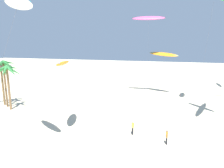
{
  "coord_description": "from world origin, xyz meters",
  "views": [
    {
      "loc": [
        9.13,
        5.53,
        10.87
      ],
      "look_at": [
        2.71,
        24.04,
        7.07
      ],
      "focal_mm": 31.25,
      "sensor_mm": 36.0,
      "label": 1
    }
  ],
  "objects_px": {
    "palm_tree_0": "(1,69)",
    "flying_kite_6": "(163,54)",
    "flying_kite_2": "(148,18)",
    "palm_tree_1": "(7,73)",
    "person_near_right": "(133,127)",
    "flying_kite_8": "(63,63)",
    "person_mid_field": "(167,137)",
    "flying_kite_4": "(18,4)",
    "palm_tree_2": "(4,68)"
  },
  "relations": [
    {
      "from": "palm_tree_0",
      "to": "flying_kite_4",
      "type": "relative_size",
      "value": 0.53
    },
    {
      "from": "palm_tree_1",
      "to": "person_near_right",
      "type": "relative_size",
      "value": 4.45
    },
    {
      "from": "palm_tree_0",
      "to": "person_near_right",
      "type": "bearing_deg",
      "value": -9.79
    },
    {
      "from": "flying_kite_6",
      "to": "person_near_right",
      "type": "distance_m",
      "value": 24.21
    },
    {
      "from": "palm_tree_1",
      "to": "person_near_right",
      "type": "distance_m",
      "value": 23.19
    },
    {
      "from": "palm_tree_2",
      "to": "person_mid_field",
      "type": "xyz_separation_m",
      "value": [
        28.52,
        -4.98,
        -6.2
      ]
    },
    {
      "from": "palm_tree_0",
      "to": "flying_kite_2",
      "type": "height_order",
      "value": "flying_kite_2"
    },
    {
      "from": "flying_kite_4",
      "to": "flying_kite_2",
      "type": "bearing_deg",
      "value": 75.39
    },
    {
      "from": "palm_tree_2",
      "to": "person_mid_field",
      "type": "distance_m",
      "value": 29.61
    },
    {
      "from": "palm_tree_0",
      "to": "palm_tree_1",
      "type": "bearing_deg",
      "value": -28.41
    },
    {
      "from": "palm_tree_1",
      "to": "person_mid_field",
      "type": "bearing_deg",
      "value": -8.18
    },
    {
      "from": "flying_kite_4",
      "to": "flying_kite_6",
      "type": "relative_size",
      "value": 1.56
    },
    {
      "from": "person_near_right",
      "to": "flying_kite_4",
      "type": "bearing_deg",
      "value": -138.56
    },
    {
      "from": "person_mid_field",
      "to": "person_near_right",
      "type": "bearing_deg",
      "value": 164.22
    },
    {
      "from": "flying_kite_6",
      "to": "person_mid_field",
      "type": "distance_m",
      "value": 25.44
    },
    {
      "from": "flying_kite_8",
      "to": "person_near_right",
      "type": "height_order",
      "value": "flying_kite_8"
    },
    {
      "from": "flying_kite_8",
      "to": "palm_tree_1",
      "type": "bearing_deg",
      "value": 161.3
    },
    {
      "from": "palm_tree_1",
      "to": "flying_kite_4",
      "type": "xyz_separation_m",
      "value": [
        13.52,
        -10.46,
        8.16
      ]
    },
    {
      "from": "person_near_right",
      "to": "flying_kite_8",
      "type": "bearing_deg",
      "value": -165.43
    },
    {
      "from": "flying_kite_2",
      "to": "person_near_right",
      "type": "relative_size",
      "value": 9.86
    },
    {
      "from": "palm_tree_0",
      "to": "flying_kite_6",
      "type": "xyz_separation_m",
      "value": [
        27.22,
        18.3,
        2.39
      ]
    },
    {
      "from": "palm_tree_0",
      "to": "palm_tree_2",
      "type": "distance_m",
      "value": 1.56
    },
    {
      "from": "palm_tree_0",
      "to": "person_mid_field",
      "type": "bearing_deg",
      "value": -10.64
    },
    {
      "from": "flying_kite_4",
      "to": "person_near_right",
      "type": "height_order",
      "value": "flying_kite_4"
    },
    {
      "from": "palm_tree_2",
      "to": "flying_kite_4",
      "type": "height_order",
      "value": "flying_kite_4"
    },
    {
      "from": "flying_kite_8",
      "to": "person_near_right",
      "type": "relative_size",
      "value": 5.74
    },
    {
      "from": "flying_kite_8",
      "to": "person_near_right",
      "type": "xyz_separation_m",
      "value": [
        8.26,
        2.15,
        -7.9
      ]
    },
    {
      "from": "flying_kite_4",
      "to": "flying_kite_8",
      "type": "height_order",
      "value": "flying_kite_4"
    },
    {
      "from": "flying_kite_2",
      "to": "person_near_right",
      "type": "height_order",
      "value": "flying_kite_2"
    },
    {
      "from": "flying_kite_6",
      "to": "palm_tree_2",
      "type": "bearing_deg",
      "value": -143.77
    },
    {
      "from": "flying_kite_2",
      "to": "flying_kite_4",
      "type": "xyz_separation_m",
      "value": [
        -7.23,
        -27.74,
        -2.03
      ]
    },
    {
      "from": "flying_kite_8",
      "to": "person_mid_field",
      "type": "relative_size",
      "value": 5.93
    },
    {
      "from": "flying_kite_4",
      "to": "flying_kite_8",
      "type": "relative_size",
      "value": 1.54
    },
    {
      "from": "palm_tree_0",
      "to": "person_mid_field",
      "type": "height_order",
      "value": "palm_tree_0"
    },
    {
      "from": "palm_tree_1",
      "to": "person_mid_field",
      "type": "xyz_separation_m",
      "value": [
        26.57,
        -3.82,
        -5.5
      ]
    },
    {
      "from": "flying_kite_6",
      "to": "person_near_right",
      "type": "xyz_separation_m",
      "value": [
        -1.51,
        -22.74,
        -8.19
      ]
    },
    {
      "from": "palm_tree_1",
      "to": "person_near_right",
      "type": "height_order",
      "value": "palm_tree_1"
    },
    {
      "from": "flying_kite_2",
      "to": "palm_tree_1",
      "type": "bearing_deg",
      "value": -140.21
    },
    {
      "from": "flying_kite_2",
      "to": "flying_kite_8",
      "type": "relative_size",
      "value": 1.72
    },
    {
      "from": "palm_tree_2",
      "to": "flying_kite_2",
      "type": "distance_m",
      "value": 29.41
    },
    {
      "from": "palm_tree_0",
      "to": "flying_kite_8",
      "type": "relative_size",
      "value": 0.81
    },
    {
      "from": "flying_kite_4",
      "to": "flying_kite_6",
      "type": "height_order",
      "value": "flying_kite_4"
    },
    {
      "from": "flying_kite_8",
      "to": "flying_kite_4",
      "type": "bearing_deg",
      "value": -96.05
    },
    {
      "from": "flying_kite_4",
      "to": "flying_kite_6",
      "type": "distance_m",
      "value": 32.73
    },
    {
      "from": "palm_tree_0",
      "to": "flying_kite_4",
      "type": "bearing_deg",
      "value": -36.04
    },
    {
      "from": "palm_tree_1",
      "to": "flying_kite_4",
      "type": "bearing_deg",
      "value": -37.72
    },
    {
      "from": "person_near_right",
      "to": "person_mid_field",
      "type": "xyz_separation_m",
      "value": [
        4.19,
        -1.18,
        -0.03
      ]
    },
    {
      "from": "flying_kite_6",
      "to": "flying_kite_8",
      "type": "distance_m",
      "value": 26.74
    },
    {
      "from": "palm_tree_1",
      "to": "person_near_right",
      "type": "xyz_separation_m",
      "value": [
        22.38,
        -2.63,
        -5.46
      ]
    },
    {
      "from": "flying_kite_4",
      "to": "flying_kite_8",
      "type": "bearing_deg",
      "value": 83.95
    }
  ]
}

